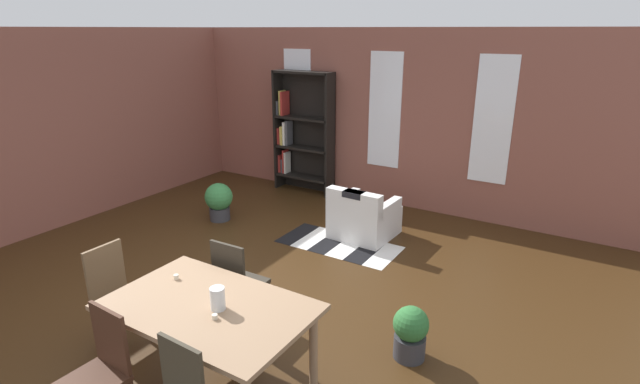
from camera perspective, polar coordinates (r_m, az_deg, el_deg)
The scene contains 18 objects.
ground_plane at distance 5.41m, azimuth -10.16°, elevation -12.81°, with size 9.82×9.82×0.00m, color #3B2511.
back_wall_brick at distance 7.99m, azimuth 7.83°, elevation 8.58°, with size 8.23×0.12×2.83m, color brown.
left_wall_brick at distance 7.75m, azimuth -31.78°, elevation 5.62°, with size 0.12×8.55×2.83m, color brown.
window_pane_0 at distance 8.72m, azimuth -2.65°, elevation 10.51°, with size 0.55×0.02×1.84m, color white.
window_pane_1 at distance 7.91m, azimuth 7.67°, elevation 9.51°, with size 0.55×0.02×1.84m, color white.
window_pane_2 at distance 7.40m, azimuth 19.77°, elevation 7.95°, with size 0.55×0.02×1.84m, color white.
dining_table at distance 3.99m, azimuth -12.98°, elevation -13.96°, with size 1.62×1.02×0.77m.
vase_on_table at distance 3.83m, azimuth -12.01°, elevation -12.22°, with size 0.11×0.11×0.18m, color silver.
tealight_candle_0 at distance 4.37m, azimuth -16.65°, elevation -9.60°, with size 0.04×0.04×0.04m, color silver.
tealight_candle_1 at distance 3.76m, azimuth -12.35°, elevation -14.21°, with size 0.04×0.04×0.04m, color silver.
dining_chair_head_left at distance 4.89m, azimuth -23.03°, elevation -10.85°, with size 0.41×0.41×0.95m.
dining_chair_far_left at distance 4.75m, azimuth -9.79°, elevation -10.39°, with size 0.41×0.41×0.95m.
dining_chair_near_left at distance 3.96m, azimuth -24.59°, elevation -18.55°, with size 0.42×0.42×0.95m.
bookshelf_tall at distance 8.58m, azimuth -2.33°, elevation 7.11°, with size 1.12×0.30×2.13m.
armchair_white at distance 6.81m, azimuth 5.11°, elevation -3.07°, with size 0.83×0.83×0.75m.
potted_plant_by_shelf at distance 4.51m, azimuth 10.65°, elevation -15.96°, with size 0.32×0.32×0.50m.
potted_plant_corner at distance 7.52m, azimuth -11.87°, elevation -0.96°, with size 0.42×0.42×0.58m.
striped_rug at distance 6.64m, azimuth 2.23°, elevation -6.19°, with size 1.64×0.77×0.01m.
Camera 1 is at (3.16, -3.37, 2.80)m, focal length 27.06 mm.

